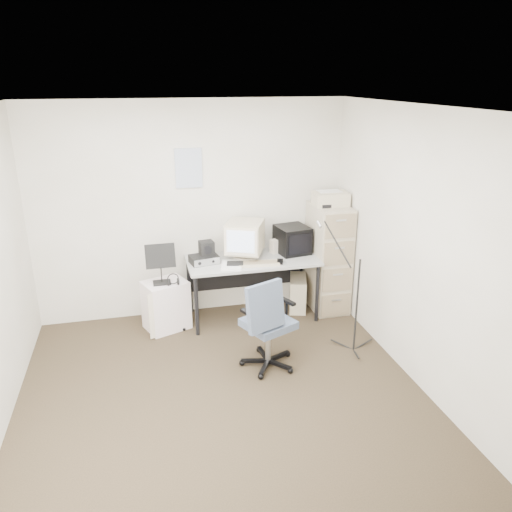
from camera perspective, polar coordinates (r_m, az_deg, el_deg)
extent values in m
cube|color=#2D261B|center=(4.72, -3.87, -15.45)|extent=(3.60, 3.60, 0.01)
cube|color=white|center=(3.86, -4.75, 16.56)|extent=(3.60, 3.60, 0.01)
cube|color=silver|center=(5.82, -7.30, 5.10)|extent=(3.60, 0.02, 2.50)
cube|color=silver|center=(2.56, 2.89, -15.18)|extent=(3.60, 0.02, 2.50)
cube|color=silver|center=(4.74, 17.70, 0.85)|extent=(0.02, 3.60, 2.50)
cube|color=white|center=(5.70, -7.71, 9.92)|extent=(0.30, 0.02, 0.44)
cube|color=#BDAE99|center=(6.08, 8.25, -0.22)|extent=(0.40, 0.60, 1.30)
cube|color=#B3A78B|center=(5.90, 8.52, 6.49)|extent=(0.41, 0.30, 0.15)
cube|color=#B4B4AF|center=(5.89, -0.41, -3.69)|extent=(1.50, 0.70, 0.73)
cube|color=#B3A78B|center=(5.72, -1.29, 1.83)|extent=(0.53, 0.54, 0.43)
cube|color=black|center=(5.94, 4.17, 1.89)|extent=(0.41, 0.42, 0.32)
cube|color=beige|center=(5.93, 2.12, 1.10)|extent=(0.11, 0.11, 0.16)
cube|color=#B3A78B|center=(5.58, 0.31, -0.87)|extent=(0.47, 0.20, 0.03)
cube|color=black|center=(5.63, 2.76, -0.64)|extent=(0.10, 0.13, 0.03)
cube|color=black|center=(5.65, -5.96, -0.36)|extent=(0.34, 0.27, 0.09)
cube|color=black|center=(5.64, -5.68, 0.93)|extent=(0.17, 0.17, 0.16)
cube|color=white|center=(5.55, -2.80, -1.03)|extent=(0.29, 0.35, 0.02)
cube|color=#B3A78B|center=(6.18, 4.81, -4.22)|extent=(0.31, 0.47, 0.40)
cube|color=slate|center=(4.86, 1.42, -7.54)|extent=(0.73, 0.73, 0.96)
cube|color=white|center=(5.75, -10.24, -5.53)|extent=(0.56, 0.50, 0.56)
cube|color=black|center=(5.52, -10.85, -0.84)|extent=(0.36, 0.26, 0.47)
torus|color=black|center=(5.53, -9.44, -2.84)|extent=(0.17, 0.17, 0.02)
cylinder|color=black|center=(5.16, 11.56, -4.02)|extent=(0.02, 0.02, 1.33)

